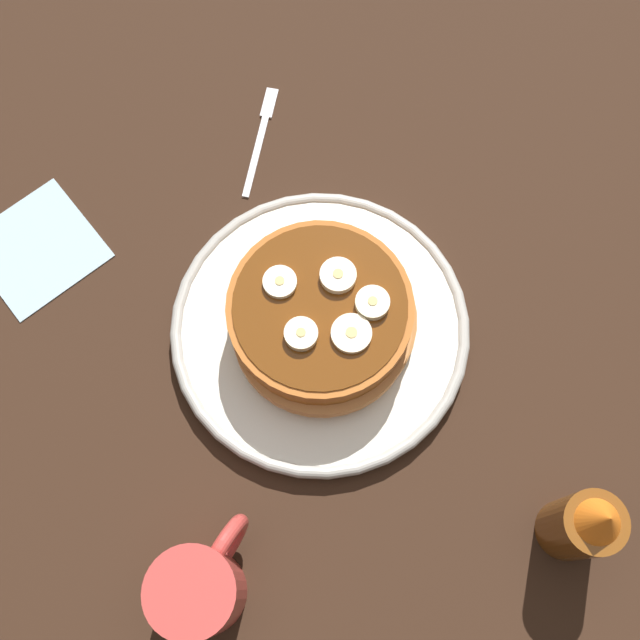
{
  "coord_description": "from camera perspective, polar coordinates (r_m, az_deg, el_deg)",
  "views": [
    {
      "loc": [
        -19.97,
        -11.85,
        72.5
      ],
      "look_at": [
        0.0,
        0.0,
        3.75
      ],
      "focal_mm": 44.9,
      "sensor_mm": 36.0,
      "label": 1
    }
  ],
  "objects": [
    {
      "name": "banana_slice_2",
      "position": [
        0.68,
        -1.06,
        -1.19
      ],
      "size": [
        2.91,
        2.91,
        1.07
      ],
      "color": "#F7E8BF",
      "rests_on": "pancake_stack"
    },
    {
      "name": "banana_slice_3",
      "position": [
        0.7,
        1.29,
        3.18
      ],
      "size": [
        3.22,
        3.22,
        1.02
      ],
      "color": "#F4E0BE",
      "rests_on": "pancake_stack"
    },
    {
      "name": "coffee_mug",
      "position": [
        0.68,
        -8.54,
        -18.37
      ],
      "size": [
        10.62,
        7.15,
        9.48
      ],
      "color": "#B23833",
      "rests_on": "ground_plane"
    },
    {
      "name": "syrup_bottle",
      "position": [
        0.71,
        18.24,
        -13.74
      ],
      "size": [
        5.23,
        5.23,
        11.98
      ],
      "color": "brown",
      "rests_on": "ground_plane"
    },
    {
      "name": "banana_slice_1",
      "position": [
        0.7,
        -2.75,
        2.9
      ],
      "size": [
        2.98,
        2.98,
        0.8
      ],
      "color": "#F0E6C5",
      "rests_on": "pancake_stack"
    },
    {
      "name": "pancake_stack",
      "position": [
        0.72,
        0.15,
        0.16
      ],
      "size": [
        17.94,
        17.6,
        6.0
      ],
      "color": "#A26837",
      "rests_on": "plate"
    },
    {
      "name": "plate",
      "position": [
        0.75,
        -0.0,
        -0.65
      ],
      "size": [
        28.09,
        28.09,
        2.0
      ],
      "color": "silver",
      "rests_on": "ground_plane"
    },
    {
      "name": "fork",
      "position": [
        0.85,
        -4.22,
        13.08
      ],
      "size": [
        12.58,
        5.26,
        0.5
      ],
      "color": "silver",
      "rests_on": "ground_plane"
    },
    {
      "name": "napkin",
      "position": [
        0.84,
        -19.51,
        4.86
      ],
      "size": [
        14.1,
        14.1,
        0.3
      ],
      "primitive_type": "cube",
      "rotation": [
        0.0,
        0.0,
        -0.35
      ],
      "color": "#99B2BF",
      "rests_on": "ground_plane"
    },
    {
      "name": "banana_slice_4",
      "position": [
        0.69,
        3.75,
        1.22
      ],
      "size": [
        3.0,
        3.0,
        1.08
      ],
      "color": "#F5EBC1",
      "rests_on": "pancake_stack"
    },
    {
      "name": "banana_slice_0",
      "position": [
        0.68,
        2.25,
        -0.99
      ],
      "size": [
        3.51,
        3.51,
        0.79
      ],
      "color": "#F7E4B8",
      "rests_on": "pancake_stack"
    },
    {
      "name": "ground_plane",
      "position": [
        0.78,
        -0.0,
        -1.24
      ],
      "size": [
        140.0,
        140.0,
        3.0
      ],
      "primitive_type": "cube",
      "color": "black"
    }
  ]
}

